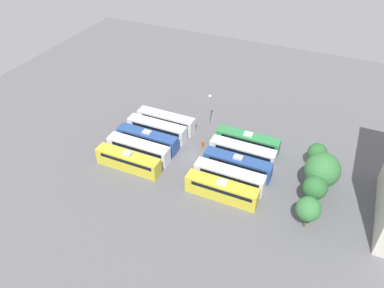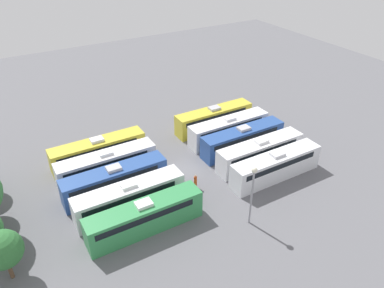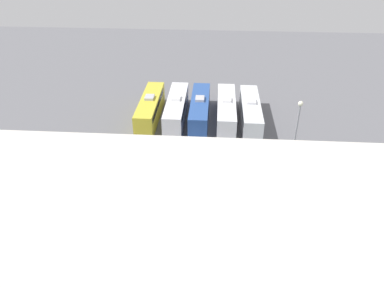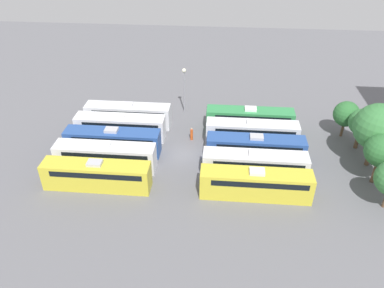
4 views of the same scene
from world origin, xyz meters
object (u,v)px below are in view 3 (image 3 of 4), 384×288
at_px(bus_7, 190,190).
at_px(light_pole, 298,118).
at_px(worker_person, 228,153).
at_px(bus_6, 227,190).
at_px(tree_0, 275,288).
at_px(bus_4, 150,108).
at_px(tree_4, 63,285).
at_px(bus_1, 226,110).
at_px(bus_5, 263,191).
at_px(bus_2, 200,109).
at_px(bus_8, 155,187).
at_px(bus_0, 250,112).
at_px(bus_3, 176,109).
at_px(tree_3, 125,284).
at_px(bus_9, 121,185).
at_px(tree_2, 175,282).

distance_m(bus_7, light_pole, 15.74).
bearing_deg(worker_person, bus_6, 88.00).
bearing_deg(bus_6, worker_person, -92.00).
bearing_deg(tree_0, bus_4, -65.68).
bearing_deg(tree_4, bus_1, -109.83).
relative_size(bus_1, bus_5, 1.00).
distance_m(bus_1, tree_4, 32.95).
distance_m(bus_2, bus_8, 17.96).
bearing_deg(tree_4, bus_6, -129.63).
xyz_separation_m(bus_5, bus_6, (3.55, 0.15, 0.00)).
distance_m(bus_1, bus_2, 3.66).
bearing_deg(bus_7, bus_5, -176.60).
bearing_deg(tree_4, tree_0, -175.90).
bearing_deg(bus_5, tree_0, 87.54).
distance_m(bus_0, bus_6, 17.59).
distance_m(bus_2, bus_3, 3.27).
relative_size(bus_1, tree_3, 1.93).
bearing_deg(bus_3, bus_7, 100.24).
xyz_separation_m(bus_2, tree_4, (7.50, 30.99, 2.07)).
relative_size(bus_9, tree_3, 1.93).
height_order(bus_1, bus_7, same).
height_order(bus_0, tree_2, tree_2).
relative_size(bus_5, bus_7, 1.00).
height_order(bus_3, tree_3, tree_3).
relative_size(bus_9, tree_0, 2.34).
bearing_deg(tree_3, bus_5, -127.37).
distance_m(worker_person, light_pole, 8.94).
bearing_deg(bus_0, bus_4, -1.25).
bearing_deg(tree_0, bus_7, -61.26).
relative_size(bus_0, bus_3, 1.00).
distance_m(bus_3, worker_person, 12.03).
height_order(bus_5, bus_7, same).
xyz_separation_m(light_pole, tree_0, (5.07, 22.15, -1.40)).
bearing_deg(tree_3, bus_1, -102.61).
relative_size(worker_person, tree_4, 0.32).
height_order(bus_0, bus_8, same).
height_order(bus_8, tree_0, tree_0).
distance_m(bus_2, bus_9, 18.85).
relative_size(bus_3, tree_3, 1.93).
bearing_deg(bus_7, bus_2, -90.12).
height_order(bus_0, bus_3, same).
bearing_deg(bus_4, bus_7, 111.13).
xyz_separation_m(bus_2, tree_0, (-6.60, 29.98, 1.69)).
distance_m(bus_4, worker_person, 14.45).
relative_size(bus_7, worker_person, 6.69).
height_order(bus_4, tree_0, tree_0).
distance_m(bus_2, bus_4, 6.93).
xyz_separation_m(bus_1, light_pole, (-8.01, 7.78, 3.08)).
distance_m(tree_0, tree_2, 6.97).
distance_m(bus_4, bus_7, 19.12).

